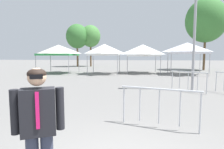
{
  "coord_description": "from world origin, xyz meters",
  "views": [
    {
      "loc": [
        0.31,
        -2.85,
        1.94
      ],
      "look_at": [
        -0.46,
        3.41,
        1.3
      ],
      "focal_mm": 30.96,
      "sensor_mm": 36.0,
      "label": 1
    }
  ],
  "objects_px": {
    "person_foreground": "(39,126)",
    "tree_behind_tents_right": "(206,21)",
    "tree_behind_tents_left": "(91,36)",
    "crowd_barrier_near_person": "(188,77)",
    "canopy_tent_right_of_center": "(143,50)",
    "light_pole_near_lift": "(196,6)",
    "tree_behind_tents_center": "(77,36)",
    "canopy_tent_far_right": "(187,48)",
    "canopy_tent_far_left": "(104,50)",
    "canopy_tent_behind_right": "(58,50)",
    "crowd_barrier_mid_lot": "(159,100)"
  },
  "relations": [
    {
      "from": "person_foreground",
      "to": "tree_behind_tents_right",
      "type": "relative_size",
      "value": 0.2
    },
    {
      "from": "tree_behind_tents_left",
      "to": "crowd_barrier_near_person",
      "type": "distance_m",
      "value": 24.41
    },
    {
      "from": "canopy_tent_right_of_center",
      "to": "light_pole_near_lift",
      "type": "height_order",
      "value": "light_pole_near_lift"
    },
    {
      "from": "tree_behind_tents_center",
      "to": "person_foreground",
      "type": "bearing_deg",
      "value": -73.87
    },
    {
      "from": "person_foreground",
      "to": "tree_behind_tents_right",
      "type": "xyz_separation_m",
      "value": [
        9.91,
        23.69,
        5.2
      ]
    },
    {
      "from": "canopy_tent_far_right",
      "to": "light_pole_near_lift",
      "type": "distance_m",
      "value": 9.42
    },
    {
      "from": "canopy_tent_far_right",
      "to": "tree_behind_tents_center",
      "type": "relative_size",
      "value": 0.53
    },
    {
      "from": "tree_behind_tents_center",
      "to": "tree_behind_tents_left",
      "type": "relative_size",
      "value": 1.01
    },
    {
      "from": "tree_behind_tents_left",
      "to": "light_pole_near_lift",
      "type": "bearing_deg",
      "value": -63.24
    },
    {
      "from": "person_foreground",
      "to": "light_pole_near_lift",
      "type": "xyz_separation_m",
      "value": [
        4.36,
        8.74,
        3.49
      ]
    },
    {
      "from": "light_pole_near_lift",
      "to": "canopy_tent_far_left",
      "type": "bearing_deg",
      "value": 126.57
    },
    {
      "from": "canopy_tent_right_of_center",
      "to": "canopy_tent_far_right",
      "type": "distance_m",
      "value": 4.4
    },
    {
      "from": "canopy_tent_far_left",
      "to": "tree_behind_tents_center",
      "type": "distance_m",
      "value": 13.6
    },
    {
      "from": "crowd_barrier_near_person",
      "to": "canopy_tent_far_left",
      "type": "bearing_deg",
      "value": 123.85
    },
    {
      "from": "canopy_tent_behind_right",
      "to": "tree_behind_tents_center",
      "type": "bearing_deg",
      "value": 97.37
    },
    {
      "from": "canopy_tent_far_right",
      "to": "tree_behind_tents_right",
      "type": "height_order",
      "value": "tree_behind_tents_right"
    },
    {
      "from": "canopy_tent_behind_right",
      "to": "canopy_tent_right_of_center",
      "type": "xyz_separation_m",
      "value": [
        8.83,
        1.23,
        -0.02
      ]
    },
    {
      "from": "canopy_tent_behind_right",
      "to": "canopy_tent_far_right",
      "type": "height_order",
      "value": "canopy_tent_far_right"
    },
    {
      "from": "tree_behind_tents_left",
      "to": "person_foreground",
      "type": "bearing_deg",
      "value": -78.02
    },
    {
      "from": "light_pole_near_lift",
      "to": "crowd_barrier_near_person",
      "type": "relative_size",
      "value": 5.15
    },
    {
      "from": "light_pole_near_lift",
      "to": "canopy_tent_behind_right",
      "type": "bearing_deg",
      "value": 142.43
    },
    {
      "from": "canopy_tent_right_of_center",
      "to": "person_foreground",
      "type": "height_order",
      "value": "canopy_tent_right_of_center"
    },
    {
      "from": "canopy_tent_far_right",
      "to": "crowd_barrier_near_person",
      "type": "relative_size",
      "value": 2.42
    },
    {
      "from": "canopy_tent_right_of_center",
      "to": "canopy_tent_far_right",
      "type": "relative_size",
      "value": 0.96
    },
    {
      "from": "canopy_tent_behind_right",
      "to": "tree_behind_tents_right",
      "type": "relative_size",
      "value": 0.4
    },
    {
      "from": "canopy_tent_right_of_center",
      "to": "tree_behind_tents_left",
      "type": "relative_size",
      "value": 0.51
    },
    {
      "from": "canopy_tent_far_right",
      "to": "tree_behind_tents_center",
      "type": "height_order",
      "value": "tree_behind_tents_center"
    },
    {
      "from": "crowd_barrier_mid_lot",
      "to": "tree_behind_tents_left",
      "type": "bearing_deg",
      "value": 106.86
    },
    {
      "from": "canopy_tent_far_right",
      "to": "crowd_barrier_mid_lot",
      "type": "height_order",
      "value": "canopy_tent_far_right"
    },
    {
      "from": "person_foreground",
      "to": "tree_behind_tents_left",
      "type": "distance_m",
      "value": 30.93
    },
    {
      "from": "canopy_tent_far_right",
      "to": "crowd_barrier_mid_lot",
      "type": "relative_size",
      "value": 1.84
    },
    {
      "from": "canopy_tent_far_right",
      "to": "tree_behind_tents_right",
      "type": "xyz_separation_m",
      "value": [
        3.63,
        5.94,
        3.62
      ]
    },
    {
      "from": "canopy_tent_right_of_center",
      "to": "tree_behind_tents_left",
      "type": "xyz_separation_m",
      "value": [
        -8.33,
        11.4,
        2.65
      ]
    },
    {
      "from": "canopy_tent_behind_right",
      "to": "person_foreground",
      "type": "relative_size",
      "value": 1.99
    },
    {
      "from": "crowd_barrier_mid_lot",
      "to": "person_foreground",
      "type": "bearing_deg",
      "value": -123.15
    },
    {
      "from": "person_foreground",
      "to": "tree_behind_tents_left",
      "type": "relative_size",
      "value": 0.26
    },
    {
      "from": "canopy_tent_behind_right",
      "to": "crowd_barrier_mid_lot",
      "type": "relative_size",
      "value": 1.75
    },
    {
      "from": "canopy_tent_far_left",
      "to": "person_foreground",
      "type": "relative_size",
      "value": 1.75
    },
    {
      "from": "canopy_tent_far_left",
      "to": "tree_behind_tents_right",
      "type": "bearing_deg",
      "value": 28.62
    },
    {
      "from": "canopy_tent_far_left",
      "to": "crowd_barrier_near_person",
      "type": "bearing_deg",
      "value": -56.15
    },
    {
      "from": "canopy_tent_behind_right",
      "to": "canopy_tent_right_of_center",
      "type": "bearing_deg",
      "value": 7.91
    },
    {
      "from": "canopy_tent_behind_right",
      "to": "crowd_barrier_near_person",
      "type": "xyz_separation_m",
      "value": [
        10.89,
        -9.04,
        -1.69
      ]
    },
    {
      "from": "tree_behind_tents_center",
      "to": "tree_behind_tents_left",
      "type": "height_order",
      "value": "tree_behind_tents_center"
    },
    {
      "from": "canopy_tent_far_left",
      "to": "light_pole_near_lift",
      "type": "xyz_separation_m",
      "value": [
        6.3,
        -8.49,
        2.06
      ]
    },
    {
      "from": "canopy_tent_far_left",
      "to": "light_pole_near_lift",
      "type": "distance_m",
      "value": 10.77
    },
    {
      "from": "person_foreground",
      "to": "tree_behind_tents_center",
      "type": "bearing_deg",
      "value": 106.13
    },
    {
      "from": "canopy_tent_behind_right",
      "to": "tree_behind_tents_left",
      "type": "xyz_separation_m",
      "value": [
        0.51,
        12.63,
        2.63
      ]
    },
    {
      "from": "tree_behind_tents_left",
      "to": "canopy_tent_right_of_center",
      "type": "bearing_deg",
      "value": -53.85
    },
    {
      "from": "tree_behind_tents_left",
      "to": "crowd_barrier_mid_lot",
      "type": "relative_size",
      "value": 3.43
    },
    {
      "from": "canopy_tent_right_of_center",
      "to": "tree_behind_tents_right",
      "type": "distance_m",
      "value": 10.18
    }
  ]
}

